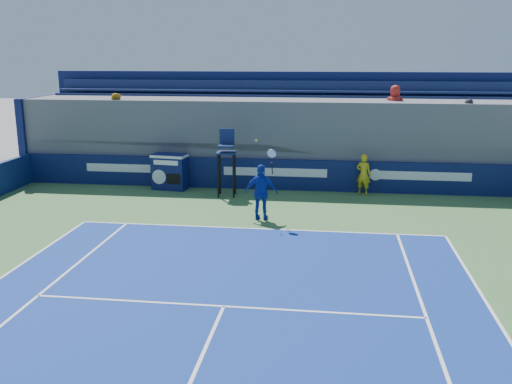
# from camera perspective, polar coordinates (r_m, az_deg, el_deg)

# --- Properties ---
(ball_person) EXTENTS (0.66, 0.56, 1.54)m
(ball_person) POSITION_cam_1_polar(r_m,az_deg,el_deg) (21.56, 10.70, 1.73)
(ball_person) COLOR gold
(ball_person) RESTS_ON apron
(back_hoarding) EXTENTS (20.40, 0.21, 1.20)m
(back_hoarding) POSITION_cam_1_polar(r_m,az_deg,el_deg) (22.07, 1.93, 1.75)
(back_hoarding) COLOR #0C1546
(back_hoarding) RESTS_ON ground
(match_clock) EXTENTS (1.40, 0.89, 1.40)m
(match_clock) POSITION_cam_1_polar(r_m,az_deg,el_deg) (22.35, -8.62, 2.13)
(match_clock) COLOR #0F154E
(match_clock) RESTS_ON ground
(umpire_chair) EXTENTS (0.75, 0.75, 2.48)m
(umpire_chair) POSITION_cam_1_polar(r_m,az_deg,el_deg) (20.96, -2.97, 3.69)
(umpire_chair) COLOR black
(umpire_chair) RESTS_ON ground
(tennis_player) EXTENTS (1.07, 0.51, 2.57)m
(tennis_player) POSITION_cam_1_polar(r_m,az_deg,el_deg) (17.94, 0.57, -0.02)
(tennis_player) COLOR #132E9C
(tennis_player) RESTS_ON apron
(stadium_seating) EXTENTS (21.00, 4.05, 4.40)m
(stadium_seating) POSITION_cam_1_polar(r_m,az_deg,el_deg) (23.87, 2.43, 5.66)
(stadium_seating) COLOR #55555A
(stadium_seating) RESTS_ON ground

